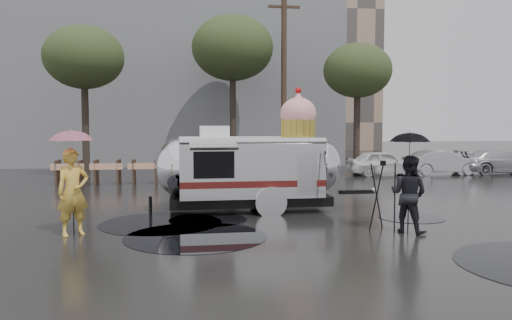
{
  "coord_description": "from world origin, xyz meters",
  "views": [
    {
      "loc": [
        -2.09,
        -10.92,
        2.41
      ],
      "look_at": [
        -0.31,
        3.06,
        1.42
      ],
      "focal_mm": 35.0,
      "sensor_mm": 36.0,
      "label": 1
    }
  ],
  "objects": [
    {
      "name": "tree_mid",
      "position": [
        0.0,
        15.0,
        6.34
      ],
      "size": [
        4.2,
        4.2,
        8.03
      ],
      "color": "#382D26",
      "rests_on": "ground"
    },
    {
      "name": "parked_cars",
      "position": [
        11.78,
        12.0,
        0.72
      ],
      "size": [
        13.2,
        1.9,
        1.5
      ],
      "color": "silver",
      "rests_on": "ground"
    },
    {
      "name": "person_right",
      "position": [
        2.7,
        -0.38,
        0.87
      ],
      "size": [
        0.91,
        0.92,
        1.73
      ],
      "primitive_type": "imported",
      "rotation": [
        0.0,
        0.0,
        2.35
      ],
      "color": "black",
      "rests_on": "ground"
    },
    {
      "name": "tripod",
      "position": [
        2.23,
        -0.03,
        0.97
      ],
      "size": [
        0.66,
        0.62,
        1.61
      ],
      "rotation": [
        0.0,
        0.0,
        -0.38
      ],
      "color": "black",
      "rests_on": "ground"
    },
    {
      "name": "puddles",
      "position": [
        0.34,
        -0.58,
        0.01
      ],
      "size": [
        10.38,
        7.98,
        0.01
      ],
      "color": "black",
      "rests_on": "ground"
    },
    {
      "name": "utility_pole",
      "position": [
        2.5,
        14.0,
        4.62
      ],
      "size": [
        1.6,
        0.28,
        9.0
      ],
      "color": "#473323",
      "rests_on": "ground"
    },
    {
      "name": "tree_right",
      "position": [
        6.0,
        13.0,
        5.06
      ],
      "size": [
        3.36,
        3.36,
        6.42
      ],
      "color": "#382D26",
      "rests_on": "ground"
    },
    {
      "name": "person_left",
      "position": [
        -4.68,
        0.27,
        0.95
      ],
      "size": [
        0.82,
        0.75,
        1.91
      ],
      "primitive_type": "imported",
      "rotation": [
        0.0,
        0.0,
        0.55
      ],
      "color": "gold",
      "rests_on": "ground"
    },
    {
      "name": "airstream_trailer",
      "position": [
        -0.42,
        3.06,
        1.25
      ],
      "size": [
        6.6,
        2.61,
        3.55
      ],
      "rotation": [
        0.0,
        0.0,
        0.03
      ],
      "color": "silver",
      "rests_on": "ground"
    },
    {
      "name": "tree_left",
      "position": [
        -7.0,
        13.0,
        5.48
      ],
      "size": [
        3.64,
        3.64,
        6.95
      ],
      "color": "#382D26",
      "rests_on": "ground"
    },
    {
      "name": "ground",
      "position": [
        0.0,
        0.0,
        0.0
      ],
      "size": [
        120.0,
        120.0,
        0.0
      ],
      "primitive_type": "plane",
      "color": "black",
      "rests_on": "ground"
    },
    {
      "name": "grey_building",
      "position": [
        -4.0,
        24.0,
        6.5
      ],
      "size": [
        22.0,
        12.0,
        13.0
      ],
      "primitive_type": "cube",
      "color": "slate",
      "rests_on": "ground"
    },
    {
      "name": "umbrella_pink",
      "position": [
        -4.68,
        0.27,
        1.94
      ],
      "size": [
        1.15,
        1.15,
        2.33
      ],
      "color": "pink",
      "rests_on": "ground"
    },
    {
      "name": "barricade_row",
      "position": [
        -5.55,
        9.96,
        0.52
      ],
      "size": [
        4.3,
        0.8,
        1.0
      ],
      "color": "#473323",
      "rests_on": "ground"
    },
    {
      "name": "umbrella_black",
      "position": [
        2.7,
        -0.38,
        1.91
      ],
      "size": [
        1.07,
        1.07,
        2.28
      ],
      "color": "black",
      "rests_on": "ground"
    }
  ]
}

